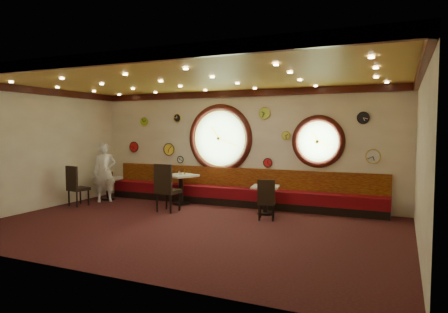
% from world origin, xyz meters
% --- Properties ---
extents(floor, '(9.00, 6.00, 0.00)m').
position_xyz_m(floor, '(0.00, 0.00, 0.00)').
color(floor, '#331116').
rests_on(floor, ground).
extents(ceiling, '(9.00, 6.00, 0.02)m').
position_xyz_m(ceiling, '(0.00, 0.00, 3.20)').
color(ceiling, gold).
rests_on(ceiling, wall_back).
extents(wall_back, '(9.00, 0.02, 3.20)m').
position_xyz_m(wall_back, '(0.00, 3.00, 1.60)').
color(wall_back, beige).
rests_on(wall_back, floor).
extents(wall_front, '(9.00, 0.02, 3.20)m').
position_xyz_m(wall_front, '(0.00, -3.00, 1.60)').
color(wall_front, beige).
rests_on(wall_front, floor).
extents(wall_left, '(0.02, 6.00, 3.20)m').
position_xyz_m(wall_left, '(-4.50, 0.00, 1.60)').
color(wall_left, beige).
rests_on(wall_left, floor).
extents(wall_right, '(0.02, 6.00, 3.20)m').
position_xyz_m(wall_right, '(4.50, 0.00, 1.60)').
color(wall_right, beige).
rests_on(wall_right, floor).
extents(molding_back, '(9.00, 0.10, 0.18)m').
position_xyz_m(molding_back, '(0.00, 2.95, 3.11)').
color(molding_back, '#340E09').
rests_on(molding_back, wall_back).
extents(molding_front, '(9.00, 0.10, 0.18)m').
position_xyz_m(molding_front, '(0.00, -2.95, 3.11)').
color(molding_front, '#340E09').
rests_on(molding_front, wall_back).
extents(molding_left, '(0.10, 6.00, 0.18)m').
position_xyz_m(molding_left, '(-4.45, 0.00, 3.11)').
color(molding_left, '#340E09').
rests_on(molding_left, wall_back).
extents(molding_right, '(0.10, 6.00, 0.18)m').
position_xyz_m(molding_right, '(4.45, 0.00, 3.11)').
color(molding_right, '#340E09').
rests_on(molding_right, wall_back).
extents(banquette_base, '(8.00, 0.55, 0.20)m').
position_xyz_m(banquette_base, '(0.00, 2.72, 0.10)').
color(banquette_base, black).
rests_on(banquette_base, floor).
extents(banquette_seat, '(8.00, 0.55, 0.30)m').
position_xyz_m(banquette_seat, '(0.00, 2.72, 0.35)').
color(banquette_seat, '#5D0810').
rests_on(banquette_seat, banquette_base).
extents(banquette_back, '(8.00, 0.10, 0.55)m').
position_xyz_m(banquette_back, '(0.00, 2.94, 0.75)').
color(banquette_back, '#5E0E07').
rests_on(banquette_back, wall_back).
extents(porthole_left_glass, '(1.66, 0.02, 1.66)m').
position_xyz_m(porthole_left_glass, '(-0.60, 3.00, 1.85)').
color(porthole_left_glass, '#85AE68').
rests_on(porthole_left_glass, wall_back).
extents(porthole_left_frame, '(1.98, 0.18, 1.98)m').
position_xyz_m(porthole_left_frame, '(-0.60, 2.98, 1.85)').
color(porthole_left_frame, '#340E09').
rests_on(porthole_left_frame, wall_back).
extents(porthole_left_ring, '(1.61, 0.03, 1.61)m').
position_xyz_m(porthole_left_ring, '(-0.60, 2.95, 1.85)').
color(porthole_left_ring, gold).
rests_on(porthole_left_ring, wall_back).
extents(porthole_right_glass, '(1.10, 0.02, 1.10)m').
position_xyz_m(porthole_right_glass, '(2.20, 3.00, 1.80)').
color(porthole_right_glass, '#85AE68').
rests_on(porthole_right_glass, wall_back).
extents(porthole_right_frame, '(1.38, 0.18, 1.38)m').
position_xyz_m(porthole_right_frame, '(2.20, 2.98, 1.80)').
color(porthole_right_frame, '#340E09').
rests_on(porthole_right_frame, wall_back).
extents(porthole_right_ring, '(1.09, 0.03, 1.09)m').
position_xyz_m(porthole_right_ring, '(2.20, 2.95, 1.80)').
color(porthole_right_ring, gold).
rests_on(porthole_right_ring, wall_back).
extents(wall_clock_0, '(0.24, 0.03, 0.24)m').
position_xyz_m(wall_clock_0, '(-2.00, 2.96, 2.45)').
color(wall_clock_0, black).
rests_on(wall_clock_0, wall_back).
extents(wall_clock_1, '(0.30, 0.03, 0.30)m').
position_xyz_m(wall_clock_1, '(0.75, 2.96, 2.55)').
color(wall_clock_1, '#ABD442').
rests_on(wall_clock_1, wall_back).
extents(wall_clock_2, '(0.26, 0.03, 0.26)m').
position_xyz_m(wall_clock_2, '(-3.20, 2.96, 2.35)').
color(wall_clock_2, '#89C527').
rests_on(wall_clock_2, wall_back).
extents(wall_clock_3, '(0.34, 0.03, 0.34)m').
position_xyz_m(wall_clock_3, '(3.55, 2.96, 1.45)').
color(wall_clock_3, white).
rests_on(wall_clock_3, wall_back).
extents(wall_clock_4, '(0.22, 0.03, 0.22)m').
position_xyz_m(wall_clock_4, '(1.35, 2.96, 1.95)').
color(wall_clock_4, '#E1EC4E').
rests_on(wall_clock_4, wall_back).
extents(wall_clock_5, '(0.36, 0.03, 0.36)m').
position_xyz_m(wall_clock_5, '(-2.30, 2.96, 1.50)').
color(wall_clock_5, yellow).
rests_on(wall_clock_5, wall_back).
extents(wall_clock_6, '(0.32, 0.03, 0.32)m').
position_xyz_m(wall_clock_6, '(-3.60, 2.96, 1.55)').
color(wall_clock_6, red).
rests_on(wall_clock_6, wall_back).
extents(wall_clock_7, '(0.24, 0.03, 0.24)m').
position_xyz_m(wall_clock_7, '(0.85, 2.96, 1.20)').
color(wall_clock_7, red).
rests_on(wall_clock_7, wall_back).
extents(wall_clock_8, '(0.28, 0.03, 0.28)m').
position_xyz_m(wall_clock_8, '(3.30, 2.96, 2.40)').
color(wall_clock_8, black).
rests_on(wall_clock_8, wall_back).
extents(wall_clock_9, '(0.20, 0.03, 0.20)m').
position_xyz_m(wall_clock_9, '(-1.90, 2.96, 1.20)').
color(wall_clock_9, silver).
rests_on(wall_clock_9, wall_back).
extents(table_a, '(0.66, 0.66, 0.68)m').
position_xyz_m(table_a, '(-3.84, 1.97, 0.43)').
color(table_a, black).
rests_on(table_a, floor).
extents(table_b, '(1.01, 1.01, 0.84)m').
position_xyz_m(table_b, '(-1.47, 2.23, 0.53)').
color(table_b, black).
rests_on(table_b, floor).
extents(table_c, '(0.75, 0.75, 0.71)m').
position_xyz_m(table_c, '(1.12, 1.95, 0.45)').
color(table_c, black).
rests_on(table_c, floor).
extents(chair_a, '(0.55, 0.55, 0.69)m').
position_xyz_m(chair_a, '(-3.98, 0.80, 0.64)').
color(chair_a, black).
rests_on(chair_a, floor).
extents(chair_b, '(0.54, 0.54, 0.77)m').
position_xyz_m(chair_b, '(-1.27, 1.14, 0.71)').
color(chair_b, black).
rests_on(chair_b, floor).
extents(chair_c, '(0.49, 0.49, 0.59)m').
position_xyz_m(chair_c, '(1.35, 1.31, 0.55)').
color(chair_c, black).
rests_on(chair_c, floor).
extents(condiment_a_salt, '(0.03, 0.03, 0.09)m').
position_xyz_m(condiment_a_salt, '(-3.92, 2.04, 0.73)').
color(condiment_a_salt, silver).
rests_on(condiment_a_salt, table_a).
extents(condiment_b_salt, '(0.04, 0.04, 0.11)m').
position_xyz_m(condiment_b_salt, '(-1.52, 2.23, 0.90)').
color(condiment_b_salt, silver).
rests_on(condiment_b_salt, table_b).
extents(condiment_c_salt, '(0.04, 0.04, 0.11)m').
position_xyz_m(condiment_c_salt, '(1.00, 2.00, 0.77)').
color(condiment_c_salt, silver).
rests_on(condiment_c_salt, table_c).
extents(condiment_a_pepper, '(0.04, 0.04, 0.10)m').
position_xyz_m(condiment_a_pepper, '(-3.84, 1.93, 0.73)').
color(condiment_a_pepper, silver).
rests_on(condiment_a_pepper, table_a).
extents(condiment_b_pepper, '(0.03, 0.03, 0.09)m').
position_xyz_m(condiment_b_pepper, '(-1.41, 2.14, 0.89)').
color(condiment_b_pepper, '#B8B7BC').
rests_on(condiment_b_pepper, table_b).
extents(condiment_c_pepper, '(0.03, 0.03, 0.09)m').
position_xyz_m(condiment_c_pepper, '(1.18, 1.93, 0.76)').
color(condiment_c_pepper, silver).
rests_on(condiment_c_pepper, table_c).
extents(condiment_a_bottle, '(0.05, 0.05, 0.16)m').
position_xyz_m(condiment_a_bottle, '(-3.72, 2.03, 0.76)').
color(condiment_a_bottle, '#C77D2F').
rests_on(condiment_a_bottle, table_a).
extents(condiment_b_bottle, '(0.04, 0.04, 0.14)m').
position_xyz_m(condiment_b_bottle, '(-1.39, 2.30, 0.91)').
color(condiment_b_bottle, gold).
rests_on(condiment_b_bottle, table_b).
extents(condiment_c_bottle, '(0.05, 0.05, 0.15)m').
position_xyz_m(condiment_c_bottle, '(1.19, 2.01, 0.79)').
color(condiment_c_bottle, gold).
rests_on(condiment_c_bottle, table_c).
extents(waiter, '(0.73, 0.74, 1.72)m').
position_xyz_m(waiter, '(-3.72, 1.70, 0.86)').
color(waiter, white).
rests_on(waiter, floor).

